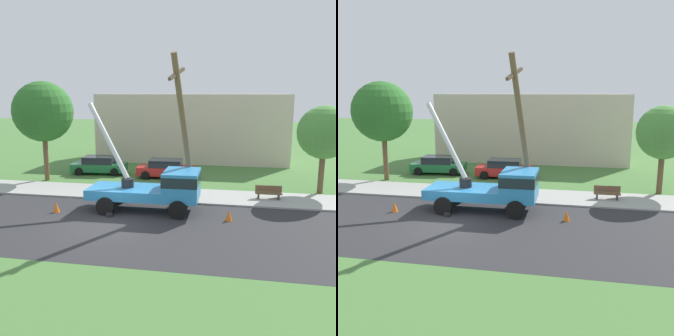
# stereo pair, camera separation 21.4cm
# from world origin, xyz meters

# --- Properties ---
(ground_plane) EXTENTS (120.00, 120.00, 0.00)m
(ground_plane) POSITION_xyz_m (0.00, 12.00, 0.00)
(ground_plane) COLOR #477538
(road_asphalt) EXTENTS (80.00, 8.72, 0.01)m
(road_asphalt) POSITION_xyz_m (0.00, 0.00, 0.00)
(road_asphalt) COLOR #2B2B2D
(road_asphalt) RESTS_ON ground
(sidewalk_strip) EXTENTS (80.00, 3.36, 0.10)m
(sidewalk_strip) POSITION_xyz_m (0.00, 6.04, 0.05)
(sidewalk_strip) COLOR #9E9E99
(sidewalk_strip) RESTS_ON ground
(utility_truck) EXTENTS (6.79, 3.20, 5.98)m
(utility_truck) POSITION_xyz_m (2.10, 2.78, 1.41)
(utility_truck) COLOR #2D84C6
(utility_truck) RESTS_ON ground
(leaning_utility_pole) EXTENTS (1.20, 3.56, 8.61)m
(leaning_utility_pole) POSITION_xyz_m (3.44, 3.42, 4.40)
(leaning_utility_pole) COLOR brown
(leaning_utility_pole) RESTS_ON ground
(traffic_cone_ahead) EXTENTS (0.36, 0.36, 0.56)m
(traffic_cone_ahead) POSITION_xyz_m (6.02, 1.83, 0.28)
(traffic_cone_ahead) COLOR orange
(traffic_cone_ahead) RESTS_ON ground
(traffic_cone_behind) EXTENTS (0.36, 0.36, 0.56)m
(traffic_cone_behind) POSITION_xyz_m (-3.45, 1.50, 0.28)
(traffic_cone_behind) COLOR orange
(traffic_cone_behind) RESTS_ON ground
(parked_sedan_green) EXTENTS (4.54, 2.26, 1.42)m
(parked_sedan_green) POSITION_xyz_m (-4.75, 11.61, 0.71)
(parked_sedan_green) COLOR #1E6638
(parked_sedan_green) RESTS_ON ground
(parked_sedan_red) EXTENTS (4.47, 2.14, 1.42)m
(parked_sedan_red) POSITION_xyz_m (0.89, 11.16, 0.71)
(parked_sedan_red) COLOR #B21E1E
(parked_sedan_red) RESTS_ON ground
(park_bench) EXTENTS (1.60, 0.45, 0.90)m
(park_bench) POSITION_xyz_m (8.32, 6.11, 0.46)
(park_bench) COLOR brown
(park_bench) RESTS_ON ground
(roadside_tree_near) EXTENTS (4.41, 4.41, 7.37)m
(roadside_tree_near) POSITION_xyz_m (-7.79, 8.59, 5.15)
(roadside_tree_near) COLOR brown
(roadside_tree_near) RESTS_ON ground
(roadside_tree_far) EXTENTS (3.45, 3.45, 5.76)m
(roadside_tree_far) POSITION_xyz_m (11.81, 8.45, 4.01)
(roadside_tree_far) COLOR brown
(roadside_tree_far) RESTS_ON ground
(lowrise_building_backdrop) EXTENTS (18.00, 6.00, 6.40)m
(lowrise_building_backdrop) POSITION_xyz_m (1.96, 19.69, 3.20)
(lowrise_building_backdrop) COLOR beige
(lowrise_building_backdrop) RESTS_ON ground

